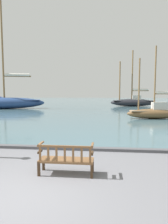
% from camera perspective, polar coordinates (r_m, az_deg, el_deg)
% --- Properties ---
extents(ground_plane, '(160.00, 160.00, 0.00)m').
position_cam_1_polar(ground_plane, '(5.27, -16.94, -21.88)').
color(ground_plane, slate).
extents(harbor_water, '(100.00, 80.00, 0.08)m').
position_cam_1_polar(harbor_water, '(48.38, 3.75, 2.78)').
color(harbor_water, '#476670').
rests_on(harbor_water, ground).
extents(quay_edge_kerb, '(40.00, 0.30, 0.12)m').
position_cam_1_polar(quay_edge_kerb, '(8.68, -6.87, -10.15)').
color(quay_edge_kerb, '#4C4C50').
rests_on(quay_edge_kerb, ground).
extents(park_bench, '(1.60, 0.52, 0.92)m').
position_cam_1_polar(park_bench, '(6.02, -5.14, -13.20)').
color(park_bench, '#3D2A19').
rests_on(park_bench, ground).
extents(sailboat_mid_port, '(7.60, 2.39, 9.32)m').
position_cam_1_polar(sailboat_mid_port, '(34.96, 13.81, 2.99)').
color(sailboat_mid_port, black).
rests_on(sailboat_mid_port, harbor_water).
extents(sailboat_outer_port, '(10.96, 5.47, 14.98)m').
position_cam_1_polar(sailboat_outer_port, '(30.83, -21.25, 2.77)').
color(sailboat_outer_port, navy).
rests_on(sailboat_outer_port, harbor_water).
extents(sailboat_far_starboard, '(5.20, 1.88, 6.37)m').
position_cam_1_polar(sailboat_far_starboard, '(18.93, 19.84, 0.11)').
color(sailboat_far_starboard, brown).
rests_on(sailboat_far_starboard, harbor_water).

